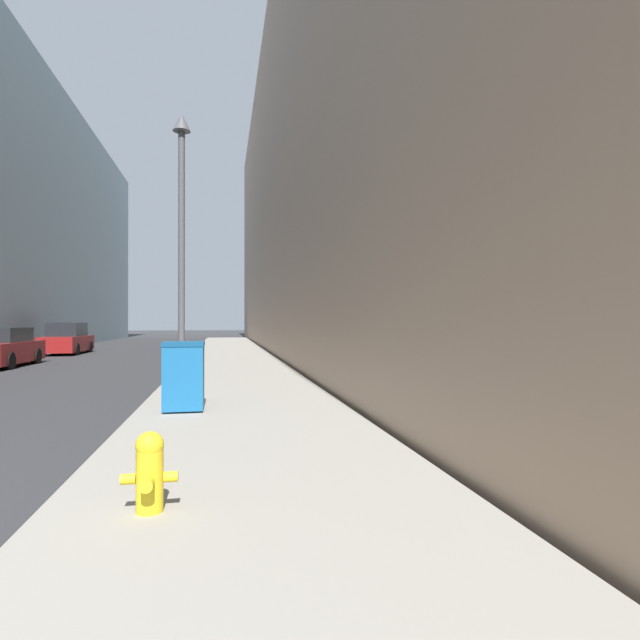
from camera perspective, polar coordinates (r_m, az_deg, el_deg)
name	(u,v)px	position (r m, az deg, el deg)	size (l,w,h in m)	color
sidewalk_right	(233,361)	(21.71, -9.97, -4.66)	(3.92, 60.00, 0.14)	gray
building_right_stone	(363,188)	(31.91, 4.91, 14.82)	(12.00, 60.00, 20.05)	#9E7F66
fire_hydrant	(150,470)	(4.67, -18.90, -15.90)	(0.47, 0.35, 0.68)	yellow
trash_bin	(184,375)	(9.49, -15.30, -6.11)	(0.73, 0.70, 1.26)	#19609E
lamppost	(182,228)	(13.03, -15.55, 10.08)	(0.44, 0.44, 6.79)	#4C4C51
parked_sedan_near	(1,349)	(23.14, -32.64, -2.77)	(1.84, 4.49, 1.53)	maroon
parked_sedan_far	(67,340)	(30.53, -26.93, -2.03)	(1.83, 4.40, 1.71)	maroon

